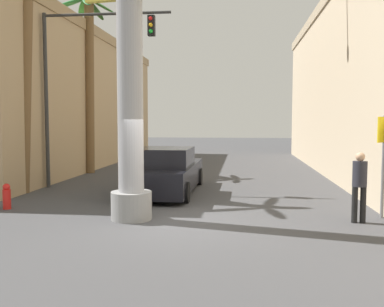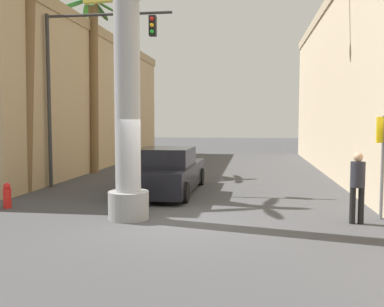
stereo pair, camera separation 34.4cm
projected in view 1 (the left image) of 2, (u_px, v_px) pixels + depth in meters
ground_plane at (208, 173)px, 20.22m from camera, size 83.23×83.23×0.00m
building_left at (51, 100)px, 23.29m from camera, size 6.39×20.76×7.15m
street_lamp at (341, 63)px, 15.39m from camera, size 2.77×0.28×7.50m
crossing_sign at (384, 151)px, 10.74m from camera, size 0.47×0.47×2.59m
traffic_light_mast at (81, 67)px, 15.35m from camera, size 4.70×0.32×6.33m
car_lead at (167, 172)px, 14.61m from camera, size 2.04×5.22×1.56m
palm_tree_mid_left at (89, 72)px, 20.00m from camera, size 2.83×2.69×8.19m
palm_tree_near_right at (377, 25)px, 12.87m from camera, size 2.84×2.85×8.09m
palm_tree_near_left at (24, 30)px, 14.40m from camera, size 3.23×3.27×9.58m
pedestrian_by_sign at (360, 182)px, 10.28m from camera, size 0.37×0.37×1.72m
fire_hydrant at (7, 196)px, 11.93m from camera, size 0.22×0.22×0.72m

